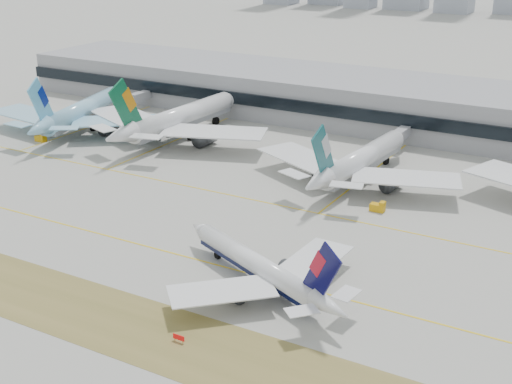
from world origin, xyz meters
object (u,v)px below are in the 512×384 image
Objects in this scene: widebody_korean at (80,113)px; widebody_cathay at (359,162)px; taxiing_airliner at (261,268)px; widebody_eva at (178,119)px; terminal at (380,102)px.

widebody_korean is 1.05× the size of widebody_cathay.
widebody_eva reaches higher than taxiing_airliner.
terminal is (-22.46, 123.36, 3.59)m from taxiing_airliner.
taxiing_airliner is 125.44m from terminal.
terminal is (82.85, 58.42, 1.44)m from widebody_korean.
taxiing_airliner is 64.23m from widebody_cathay.
widebody_korean is at bearing 93.34° from widebody_cathay.
taxiing_airliner is 123.74m from widebody_korean.
widebody_cathay reaches higher than taxiing_airliner.
widebody_eva is at bearing -134.21° from terminal.
widebody_korean is 0.91× the size of widebody_eva.
widebody_korean is (-105.31, 64.94, 2.15)m from taxiing_airliner.
widebody_eva reaches higher than widebody_cathay.
widebody_eva reaches higher than widebody_korean.
widebody_korean is 34.88m from widebody_eva.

